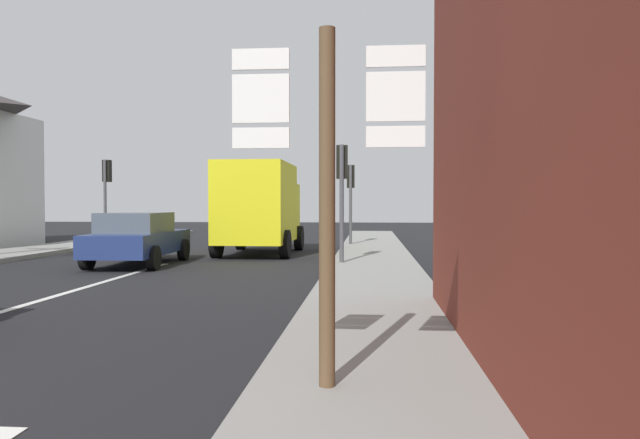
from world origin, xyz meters
name	(u,v)px	position (x,y,z in m)	size (l,w,h in m)	color
ground_plane	(138,272)	(0.00, 10.00, 0.00)	(80.00, 80.00, 0.00)	black
sidewalk_right	(375,283)	(5.90, 8.00, 0.07)	(2.34, 44.00, 0.14)	gray
lane_centre_stripe	(50,298)	(0.00, 6.00, 0.01)	(0.16, 12.00, 0.01)	silver
sedan_far	(138,238)	(-0.69, 11.70, 0.76)	(2.08, 4.26, 1.47)	navy
delivery_truck	(260,206)	(2.06, 15.42, 1.65)	(2.51, 5.01, 3.05)	yellow
route_sign_post	(327,180)	(5.42, 0.90, 1.91)	(1.66, 0.14, 3.20)	brown
traffic_light_near_right	(342,177)	(5.03, 11.69, 2.44)	(0.30, 0.49, 3.30)	#47474C
traffic_light_far_right	(351,186)	(5.03, 18.96, 2.41)	(0.30, 0.49, 3.25)	#47474C
traffic_light_far_left	(107,182)	(-5.03, 19.07, 2.61)	(0.30, 0.49, 3.52)	#47474C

